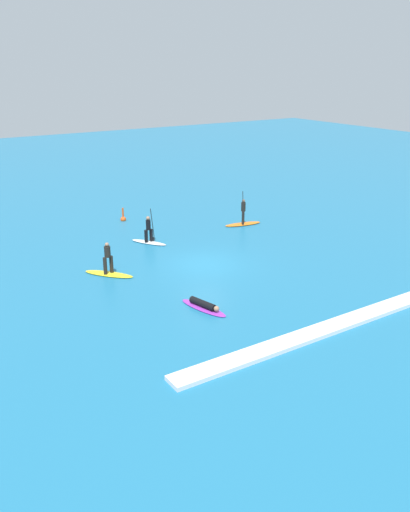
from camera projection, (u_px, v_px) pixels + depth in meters
The scene contains 7 objects.
ground_plane at pixel (205, 264), 29.01m from camera, with size 120.00×120.00×0.00m, color #1E6B93.
surfer_on_white_board at pixel (149, 236), 32.30m from camera, with size 1.74×2.35×2.21m.
surfer_on_purple_board at pixel (204, 306), 23.74m from camera, with size 1.28×2.70×0.39m.
surfer_on_orange_board at pixel (243, 219), 36.03m from camera, with size 2.72×1.18×2.39m.
surfer_on_yellow_board at pixel (108, 267), 27.45m from camera, with size 2.26×2.57×1.79m.
marker_buoy at pixel (123, 218), 37.03m from camera, with size 0.40×0.40×1.02m.
wave_crest at pixel (325, 329), 21.75m from camera, with size 14.56×0.90×0.18m, color white.
Camera 1 is at (-14.63, -22.78, 10.44)m, focal length 36.94 mm.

